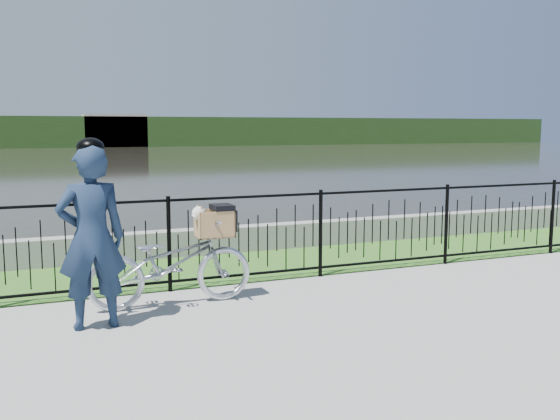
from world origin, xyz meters
name	(u,v)px	position (x,y,z in m)	size (l,w,h in m)	color
ground	(301,319)	(0.00, 0.00, 0.00)	(120.00, 120.00, 0.00)	gray
grass_strip	(225,267)	(0.00, 2.60, 0.00)	(60.00, 2.00, 0.01)	#346620
water	(70,161)	(0.00, 33.00, 0.00)	(120.00, 120.00, 0.00)	black
quay_wall	(206,241)	(0.00, 3.60, 0.20)	(60.00, 0.30, 0.40)	gray
fence	(249,239)	(0.00, 1.60, 0.58)	(14.00, 0.06, 1.15)	black
far_treeline	(50,132)	(0.00, 60.00, 1.50)	(120.00, 6.00, 3.00)	#223E17
far_building_right	(115,131)	(6.00, 58.50, 1.60)	(6.00, 3.00, 3.20)	gray
bicycle_rig	(172,262)	(-1.10, 1.02, 0.49)	(1.81, 0.63, 1.11)	silver
cyclist	(91,236)	(-1.98, 0.54, 0.92)	(0.66, 0.45, 1.86)	#16253E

